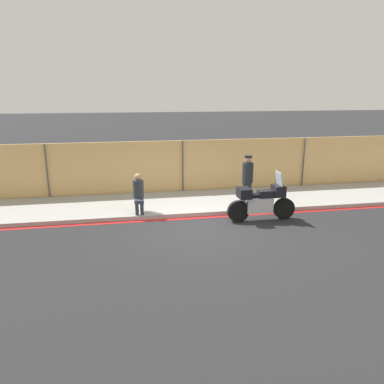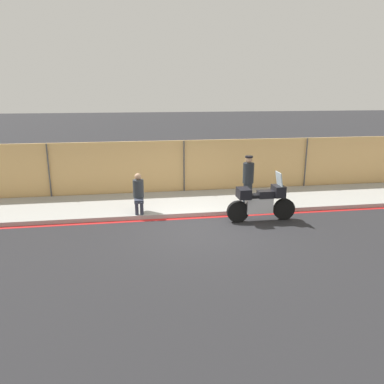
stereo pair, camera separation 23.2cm
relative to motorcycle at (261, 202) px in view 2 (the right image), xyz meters
name	(u,v)px [view 2 (the right image)]	position (x,y,z in m)	size (l,w,h in m)	color
ground_plane	(203,229)	(-1.89, -0.46, -0.62)	(120.00, 120.00, 0.00)	#262628
sidewalk	(190,203)	(-1.89, 2.03, -0.55)	(36.49, 2.74, 0.13)	#9E9E99
curb_paint_stripe	(197,218)	(-1.89, 0.57, -0.61)	(36.49, 0.18, 0.01)	red
storefront_fence	(184,167)	(-1.89, 3.49, 0.42)	(34.66, 0.17, 2.07)	#E5B26B
motorcycle	(261,202)	(0.00, 0.00, 0.00)	(2.15, 0.51, 1.51)	black
officer_standing	(248,179)	(0.06, 1.54, 0.35)	(0.37, 0.37, 1.62)	#1E2328
person_seated_on_curb	(138,191)	(-3.67, 1.11, 0.20)	(0.34, 0.63, 1.24)	#2D3342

